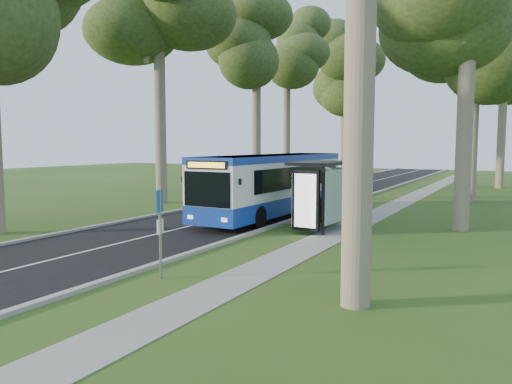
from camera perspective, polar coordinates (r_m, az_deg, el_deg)
ground at (r=19.99m, az=-1.65°, el=-5.28°), size 120.00×120.00×0.00m
road at (r=30.34m, az=2.06°, el=-1.56°), size 7.00×100.00×0.02m
kerb_east at (r=28.97m, az=8.28°, el=-1.85°), size 0.25×100.00×0.12m
kerb_west at (r=32.03m, az=-3.57°, el=-1.10°), size 0.25×100.00×0.12m
centre_line at (r=30.34m, az=2.06°, el=-1.54°), size 0.12×100.00×0.00m
footpath at (r=28.10m, az=14.04°, el=-2.29°), size 1.50×100.00×0.02m
bus at (r=25.56m, az=2.08°, el=0.82°), size 2.74×12.09×3.19m
bus_stop_sign at (r=14.03m, az=-10.91°, el=-3.47°), size 0.12×0.35×2.52m
bus_shelter at (r=21.48m, az=7.42°, el=1.12°), size 2.03×3.55×2.98m
litter_bin at (r=23.84m, az=6.96°, el=-2.42°), size 0.53×0.53×0.93m
car_white at (r=40.99m, az=1.45°, el=1.26°), size 2.61×4.42×1.41m
car_silver at (r=55.22m, az=7.83°, el=2.27°), size 2.33×4.30×1.35m
tree_west_b at (r=33.30m, az=-11.10°, el=20.03°), size 5.20×5.20×16.42m
tree_west_c at (r=40.56m, az=0.06°, el=17.04°), size 5.20×5.20×16.01m
tree_west_d at (r=50.34m, az=3.57°, el=15.43°), size 5.20×5.20×16.80m
tree_west_e at (r=58.47m, az=10.07°, el=12.85°), size 5.20×5.20×15.25m
tree_east_c at (r=35.78m, az=23.92°, el=15.94°), size 5.20×5.20×14.17m
tree_east_d at (r=47.65m, az=26.61°, el=14.12°), size 5.20×5.20×15.33m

